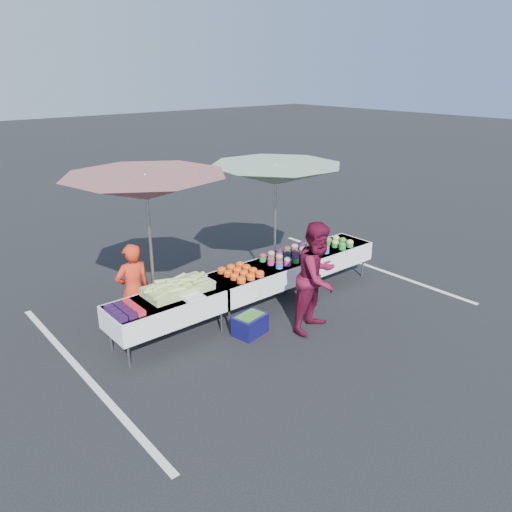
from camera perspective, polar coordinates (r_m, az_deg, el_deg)
ground at (r=9.02m, az=-0.00°, el=-5.96°), size 80.00×80.00×0.00m
stripe_left at (r=7.64m, az=-19.19°, el=-12.53°), size 0.10×5.00×0.00m
stripe_right at (r=11.17m, az=12.68°, el=-1.08°), size 0.10×5.00×0.00m
table_left at (r=7.85m, az=-10.18°, el=-5.83°), size 1.86×0.81×0.75m
table_center at (r=8.78m, az=-0.00°, el=-2.55°), size 1.86×0.81×0.75m
table_right at (r=9.95m, az=7.97°, el=0.10°), size 1.86×0.81×0.75m
berry_punnets at (r=7.43m, az=-14.79°, el=-6.03°), size 0.40×0.54×0.08m
corn_pile at (r=7.89m, az=-8.85°, el=-3.53°), size 1.16×0.57×0.26m
plastic_bags at (r=7.67m, az=-7.19°, el=-4.72°), size 0.30×0.25×0.05m
carrot_bowls at (r=8.48m, az=-1.77°, el=-1.82°), size 0.55×0.69×0.11m
potato_cups at (r=9.28m, az=4.50°, el=0.35°), size 1.34×0.58×0.16m
bean_baskets at (r=9.99m, az=9.47°, el=1.56°), size 0.36×0.50×0.15m
vendor at (r=8.11m, az=-13.81°, el=-3.78°), size 0.59×0.41×1.53m
customer at (r=8.03m, az=7.07°, el=-2.42°), size 1.02×0.88×1.83m
umbrella_left at (r=7.76m, az=-12.45°, el=7.54°), size 2.92×2.92×2.59m
umbrella_right at (r=9.08m, az=2.28°, el=9.16°), size 3.03×3.03×2.47m
storage_bin at (r=8.12m, az=-0.70°, el=-7.79°), size 0.58×0.47×0.34m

